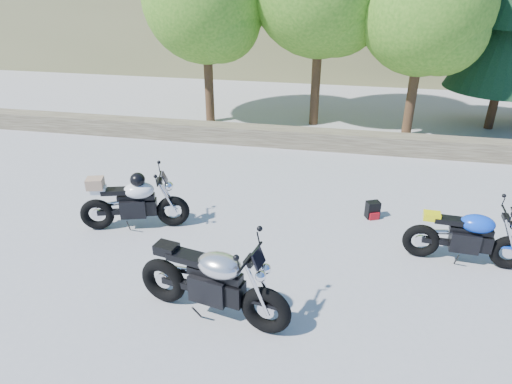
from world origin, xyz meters
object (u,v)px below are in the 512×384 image
at_px(silver_bike, 213,283).
at_px(white_bike, 133,202).
at_px(blue_bike, 467,237).
at_px(backpack, 373,210).

bearing_deg(silver_bike, white_bike, 147.92).
bearing_deg(blue_bike, silver_bike, -147.41).
bearing_deg(silver_bike, blue_bike, 40.96).
bearing_deg(white_bike, silver_bike, -60.56).
xyz_separation_m(blue_bike, backpack, (-1.47, 1.28, -0.33)).
bearing_deg(white_bike, blue_bike, -16.39).
distance_m(silver_bike, backpack, 4.14).
bearing_deg(backpack, white_bike, 172.34).
xyz_separation_m(white_bike, backpack, (4.53, 1.26, -0.39)).
bearing_deg(white_bike, backpack, -0.64).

